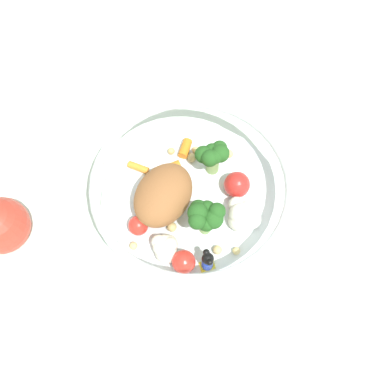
# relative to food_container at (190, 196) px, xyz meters

# --- Properties ---
(ground_plane) EXTENTS (2.40, 2.40, 0.00)m
(ground_plane) POSITION_rel_food_container_xyz_m (-0.01, 0.00, -0.03)
(ground_plane) COLOR silver
(food_container) EXTENTS (0.24, 0.24, 0.07)m
(food_container) POSITION_rel_food_container_xyz_m (0.00, 0.00, 0.00)
(food_container) COLOR white
(food_container) RESTS_ON ground_plane
(loose_apple) EXTENTS (0.07, 0.07, 0.08)m
(loose_apple) POSITION_rel_food_container_xyz_m (0.22, 0.06, -0.00)
(loose_apple) COLOR #BC3828
(loose_apple) RESTS_ON ground_plane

